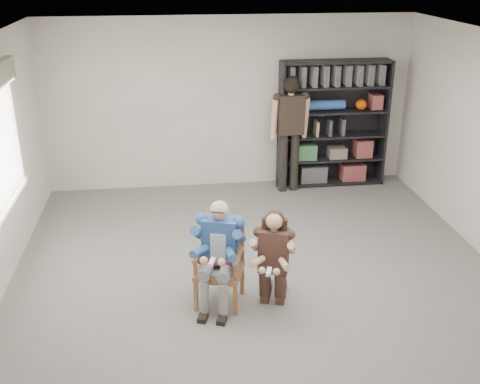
{
  "coord_description": "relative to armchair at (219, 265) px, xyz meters",
  "views": [
    {
      "loc": [
        -0.98,
        -5.47,
        3.63
      ],
      "look_at": [
        -0.2,
        0.6,
        1.05
      ],
      "focal_mm": 42.0,
      "sensor_mm": 36.0,
      "label": 1
    }
  ],
  "objects": [
    {
      "name": "room_shell",
      "position": [
        0.52,
        0.09,
        0.92
      ],
      "size": [
        6.0,
        7.0,
        2.8
      ],
      "primitive_type": null,
      "color": "beige",
      "rests_on": "ground"
    },
    {
      "name": "kneeling_woman",
      "position": [
        0.58,
        -0.12,
        0.09
      ],
      "size": [
        0.69,
        0.88,
        1.14
      ],
      "primitive_type": null,
      "rotation": [
        0.0,
        0.0,
        -0.31
      ],
      "color": "#37201D",
      "rests_on": "floor"
    },
    {
      "name": "standing_man",
      "position": [
        1.45,
        3.16,
        0.47
      ],
      "size": [
        0.61,
        0.38,
        1.9
      ],
      "primitive_type": null,
      "rotation": [
        0.0,
        0.0,
        0.09
      ],
      "color": "#2C211B",
      "rests_on": "floor"
    },
    {
      "name": "armchair",
      "position": [
        0.0,
        0.0,
        0.0
      ],
      "size": [
        0.69,
        0.68,
        0.96
      ],
      "primitive_type": null,
      "rotation": [
        0.0,
        0.0,
        -0.31
      ],
      "color": "#9A6435",
      "rests_on": "floor"
    },
    {
      "name": "seated_man",
      "position": [
        0.0,
        0.0,
        0.14
      ],
      "size": [
        0.74,
        0.88,
        1.24
      ],
      "primitive_type": null,
      "rotation": [
        0.0,
        0.0,
        -0.31
      ],
      "color": "#294A8F",
      "rests_on": "floor"
    },
    {
      "name": "floor",
      "position": [
        0.52,
        0.09,
        -0.48
      ],
      "size": [
        6.0,
        7.0,
        0.01
      ],
      "primitive_type": "cube",
      "color": "#63605B",
      "rests_on": "ground"
    },
    {
      "name": "bookshelf",
      "position": [
        2.22,
        3.37,
        0.57
      ],
      "size": [
        1.8,
        0.38,
        2.1
      ],
      "primitive_type": null,
      "color": "black",
      "rests_on": "floor"
    }
  ]
}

